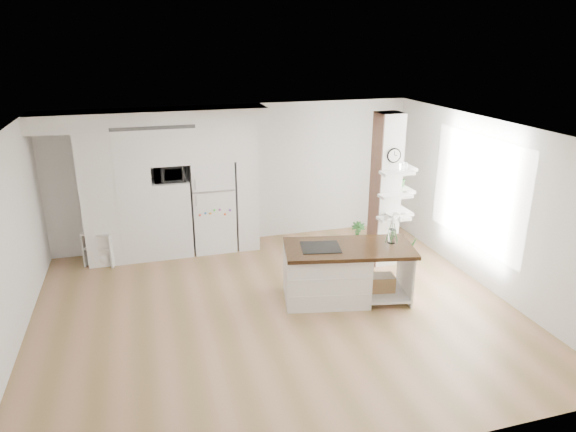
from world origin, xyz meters
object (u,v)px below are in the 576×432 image
bookshelf (102,250)px  refrigerator (212,205)px  floor_plant_a (410,249)px  kitchen_island (334,272)px

bookshelf → refrigerator: bearing=26.8°
bookshelf → floor_plant_a: bookshelf is taller
bookshelf → floor_plant_a: 5.57m
floor_plant_a → refrigerator: bearing=154.5°
refrigerator → bookshelf: 2.14m
kitchen_island → floor_plant_a: (1.86, 0.95, -0.23)m
refrigerator → bookshelf: bearing=-174.6°
bookshelf → floor_plant_a: bearing=6.9°
refrigerator → bookshelf: (-2.04, -0.19, -0.60)m
kitchen_island → bookshelf: kitchen_island is taller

